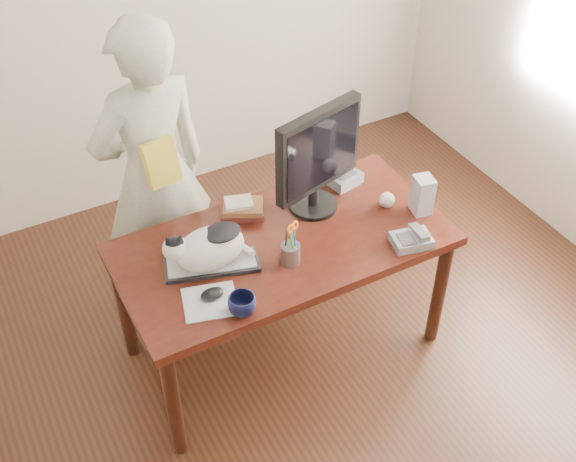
% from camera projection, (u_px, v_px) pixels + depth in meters
% --- Properties ---
extents(room, '(4.50, 4.50, 4.50)m').
position_uv_depth(room, '(359.00, 214.00, 2.66)').
color(room, black).
rests_on(room, ground).
extents(desk, '(1.60, 0.80, 0.75)m').
position_uv_depth(desk, '(276.00, 254.00, 3.60)').
color(desk, black).
rests_on(desk, ground).
extents(keyboard, '(0.46, 0.28, 0.03)m').
position_uv_depth(keyboard, '(212.00, 265.00, 3.31)').
color(keyboard, black).
rests_on(keyboard, desk).
extents(cat, '(0.42, 0.29, 0.24)m').
position_uv_depth(cat, '(207.00, 247.00, 3.23)').
color(cat, silver).
rests_on(cat, keyboard).
extents(monitor, '(0.50, 0.30, 0.57)m').
position_uv_depth(monitor, '(318.00, 156.00, 3.43)').
color(monitor, black).
rests_on(monitor, desk).
extents(pen_cup, '(0.12, 0.12, 0.23)m').
position_uv_depth(pen_cup, '(291.00, 251.00, 3.30)').
color(pen_cup, gray).
rests_on(pen_cup, desk).
extents(mousepad, '(0.28, 0.27, 0.01)m').
position_uv_depth(mousepad, '(210.00, 302.00, 3.15)').
color(mousepad, '#B1B4BD').
rests_on(mousepad, desk).
extents(mouse, '(0.12, 0.09, 0.04)m').
position_uv_depth(mouse, '(212.00, 294.00, 3.15)').
color(mouse, black).
rests_on(mouse, mousepad).
extents(coffee_mug, '(0.16, 0.16, 0.10)m').
position_uv_depth(coffee_mug, '(242.00, 305.00, 3.07)').
color(coffee_mug, black).
rests_on(coffee_mug, desk).
extents(phone, '(0.21, 0.17, 0.08)m').
position_uv_depth(phone, '(412.00, 239.00, 3.42)').
color(phone, slate).
rests_on(phone, desk).
extents(speaker, '(0.11, 0.12, 0.20)m').
position_uv_depth(speaker, '(422.00, 195.00, 3.56)').
color(speaker, '#969698').
rests_on(speaker, desk).
extents(baseball, '(0.08, 0.08, 0.08)m').
position_uv_depth(baseball, '(387.00, 200.00, 3.63)').
color(baseball, white).
rests_on(baseball, desk).
extents(book_stack, '(0.25, 0.23, 0.08)m').
position_uv_depth(book_stack, '(242.00, 208.00, 3.58)').
color(book_stack, '#431512').
rests_on(book_stack, desk).
extents(calculator, '(0.21, 0.25, 0.07)m').
position_uv_depth(calculator, '(338.00, 174.00, 3.81)').
color(calculator, slate).
rests_on(calculator, desk).
extents(person, '(0.68, 0.50, 1.73)m').
position_uv_depth(person, '(154.00, 176.00, 3.66)').
color(person, silver).
rests_on(person, ground).
extents(held_book, '(0.18, 0.12, 0.23)m').
position_uv_depth(held_book, '(161.00, 163.00, 3.43)').
color(held_book, gold).
rests_on(held_book, person).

